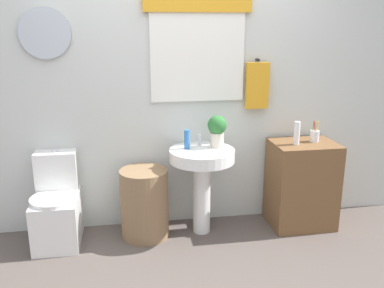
{
  "coord_description": "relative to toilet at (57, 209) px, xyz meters",
  "views": [
    {
      "loc": [
        -0.45,
        -2.44,
        1.76
      ],
      "look_at": [
        0.08,
        0.8,
        0.82
      ],
      "focal_mm": 39.01,
      "sensor_mm": 36.0,
      "label": 1
    }
  ],
  "objects": [
    {
      "name": "wooden_cabinet",
      "position": [
        2.13,
        -0.03,
        0.1
      ],
      "size": [
        0.55,
        0.44,
        0.77
      ],
      "primitive_type": "cube",
      "color": "brown",
      "rests_on": "ground_plane"
    },
    {
      "name": "soap_bottle",
      "position": [
        1.1,
        0.02,
        0.55
      ],
      "size": [
        0.05,
        0.05,
        0.16
      ],
      "primitive_type": "cylinder",
      "color": "#2D6BB7",
      "rests_on": "pedestal_sink"
    },
    {
      "name": "pedestal_sink",
      "position": [
        1.22,
        -0.03,
        0.29
      ],
      "size": [
        0.55,
        0.55,
        0.76
      ],
      "color": "white",
      "rests_on": "ground_plane"
    },
    {
      "name": "toilet",
      "position": [
        0.0,
        0.0,
        0.0
      ],
      "size": [
        0.38,
        0.51,
        0.76
      ],
      "color": "white",
      "rests_on": "ground_plane"
    },
    {
      "name": "lotion_bottle",
      "position": [
        2.03,
        -0.07,
        0.58
      ],
      "size": [
        0.05,
        0.05,
        0.2
      ],
      "primitive_type": "cylinder",
      "color": "white",
      "rests_on": "wooden_cabinet"
    },
    {
      "name": "toothbrush_cup",
      "position": [
        2.23,
        -0.01,
        0.54
      ],
      "size": [
        0.08,
        0.08,
        0.19
      ],
      "color": "silver",
      "rests_on": "wooden_cabinet"
    },
    {
      "name": "laundry_hamper",
      "position": [
        0.72,
        -0.03,
        0.01
      ],
      "size": [
        0.41,
        0.41,
        0.6
      ],
      "primitive_type": "cylinder",
      "color": "#846647",
      "rests_on": "ground_plane"
    },
    {
      "name": "back_wall",
      "position": [
        1.05,
        0.26,
        1.02
      ],
      "size": [
        4.4,
        0.18,
        2.6
      ],
      "color": "silver",
      "rests_on": "ground_plane"
    },
    {
      "name": "faucet",
      "position": [
        1.22,
        0.09,
        0.51
      ],
      "size": [
        0.03,
        0.03,
        0.1
      ],
      "primitive_type": "cylinder",
      "color": "silver",
      "rests_on": "pedestal_sink"
    },
    {
      "name": "potted_plant",
      "position": [
        1.36,
        0.03,
        0.62
      ],
      "size": [
        0.16,
        0.16,
        0.27
      ],
      "color": "beige",
      "rests_on": "pedestal_sink"
    }
  ]
}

